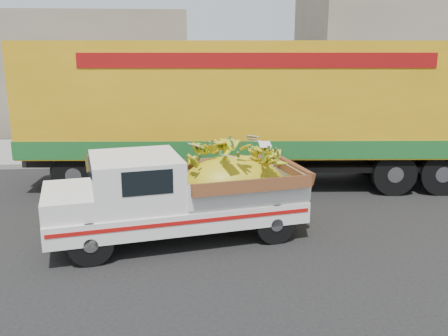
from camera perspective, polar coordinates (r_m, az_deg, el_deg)
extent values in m
plane|color=black|center=(9.62, -7.89, -8.98)|extent=(100.00, 100.00, 0.00)
cube|color=gray|center=(15.84, -7.10, 0.64)|extent=(60.00, 0.25, 0.15)
cube|color=gray|center=(17.89, -6.97, 2.20)|extent=(60.00, 4.00, 0.14)
cube|color=gray|center=(27.93, 23.87, 11.48)|extent=(14.00, 6.00, 6.00)
cylinder|color=black|center=(8.99, -15.02, -8.33)|extent=(0.82, 0.38, 0.79)
cylinder|color=black|center=(10.41, -15.34, -5.21)|extent=(0.82, 0.38, 0.79)
cylinder|color=black|center=(9.66, 5.83, -6.29)|extent=(0.82, 0.38, 0.79)
cylinder|color=black|center=(10.99, 2.80, -3.66)|extent=(0.82, 0.38, 0.79)
cube|color=silver|center=(9.80, -5.49, -4.86)|extent=(5.13, 2.67, 0.40)
cube|color=#A50F0C|center=(8.95, -4.36, -6.24)|extent=(4.69, 0.93, 0.07)
cube|color=silver|center=(9.69, -19.60, -6.55)|extent=(0.43, 1.72, 0.15)
cube|color=silver|center=(9.52, -17.44, -3.58)|extent=(1.18, 1.80, 0.37)
cube|color=silver|center=(9.49, -10.04, -1.41)|extent=(1.90, 1.97, 0.93)
cube|color=black|center=(8.64, -8.72, -1.70)|extent=(0.87, 0.18, 0.44)
cube|color=silver|center=(9.96, 1.49, -1.66)|extent=(2.68, 2.19, 0.53)
ellipsoid|color=gold|center=(9.96, 0.92, -2.31)|extent=(2.39, 1.80, 1.33)
cylinder|color=black|center=(13.71, 23.54, -0.55)|extent=(1.12, 0.41, 1.10)
cylinder|color=black|center=(15.50, 20.59, 1.33)|extent=(1.12, 0.41, 1.10)
cylinder|color=black|center=(13.26, 18.80, -0.59)|extent=(1.12, 0.41, 1.10)
cylinder|color=black|center=(15.11, 16.34, 1.35)|extent=(1.12, 0.41, 1.10)
cylinder|color=black|center=(13.00, -16.65, -0.71)|extent=(1.12, 0.41, 1.10)
cylinder|color=black|center=(14.88, -14.61, 1.27)|extent=(1.12, 0.41, 1.10)
cube|color=black|center=(13.45, 3.25, 1.37)|extent=(12.04, 2.04, 0.36)
cube|color=gold|center=(13.18, 3.34, 8.17)|extent=(11.93, 3.51, 2.84)
cube|color=#1A5D24|center=(13.36, 3.27, 3.17)|extent=(11.99, 3.54, 0.45)
cube|color=maroon|center=(11.86, 3.85, 12.18)|extent=(8.37, 0.75, 0.35)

